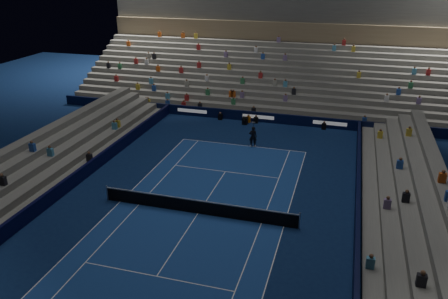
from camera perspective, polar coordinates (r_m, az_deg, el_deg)
ground at (r=28.57m, az=-3.36°, el=-8.20°), size 90.00×90.00×0.00m
court_surface at (r=28.56m, az=-3.36°, el=-8.20°), size 10.97×23.77×0.01m
sponsor_barrier_far at (r=44.68m, az=4.45°, el=4.20°), size 44.00×0.25×1.00m
sponsor_barrier_east at (r=27.09m, az=16.69°, el=-9.89°), size 0.25×37.00×1.00m
sponsor_barrier_west at (r=32.52m, az=-19.80°, el=-4.55°), size 0.25×37.00×1.00m
grandstand_main at (r=52.84m, az=6.68°, el=10.27°), size 44.00×15.20×11.20m
grandstand_east at (r=27.27m, az=24.16°, el=-9.80°), size 5.00×37.00×2.50m
grandstand_west at (r=34.40m, az=-24.62°, el=-3.04°), size 5.00×37.00×2.50m
tennis_net at (r=28.31m, az=-3.39°, el=-7.33°), size 12.90×0.10×1.10m
tennis_player at (r=38.30m, az=3.74°, el=1.67°), size 0.74×0.55×1.85m
broadcast_camera at (r=43.97m, az=2.71°, el=3.72°), size 0.51×0.97×0.68m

